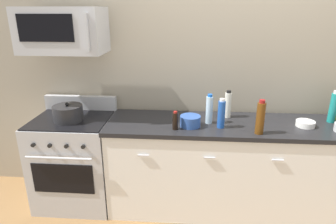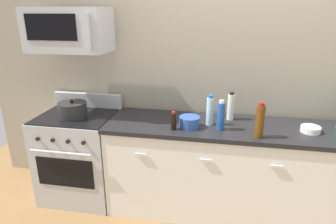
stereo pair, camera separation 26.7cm
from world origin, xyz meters
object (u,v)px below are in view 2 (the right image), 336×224
Objects in this scene: range_oven at (81,155)px; bottle_water_clear at (210,111)px; bottle_vinegar_white at (231,107)px; microwave at (69,30)px; bottle_wine_amber at (260,121)px; bottle_soy_sauce_dark at (174,121)px; bottle_soda_blue at (221,116)px; stockpot at (73,110)px; bowl_white_ceramic at (311,129)px; bowl_blue_mixing at (190,122)px.

range_oven is 1.46m from bottle_water_clear.
bottle_water_clear is at bearing -137.42° from bottle_vinegar_white.
range_oven is at bearing -90.29° from microwave.
bottle_wine_amber is 0.73m from bottle_soy_sauce_dark.
bottle_soda_blue is 0.98× the size of stockpot.
bottle_water_clear reaches higher than stockpot.
range_oven reaches higher than bowl_white_ceramic.
bowl_blue_mixing is at bearing -5.10° from range_oven.
bottle_vinegar_white is at bearing 36.39° from bowl_blue_mixing.
microwave reaches higher than bottle_soda_blue.
microwave is at bearing 89.87° from stockpot.
bowl_blue_mixing is (-0.36, -0.27, -0.08)m from bottle_vinegar_white.
bottle_soda_blue is (-0.32, 0.11, -0.01)m from bottle_wine_amber.
bottle_wine_amber is 0.33m from bottle_soda_blue.
bottle_soy_sauce_dark is 0.36m from bottle_water_clear.
microwave reaches higher than bottle_soy_sauce_dark.
bottle_wine_amber is at bearing -5.55° from stockpot.
microwave is at bearing -175.49° from bottle_vinegar_white.
microwave is 1.60m from bottle_soda_blue.
range_oven is 1.27m from bowl_blue_mixing.
bowl_blue_mixing is at bearing -7.29° from microwave.
range_oven is 3.86× the size of stockpot.
bottle_water_clear is (1.33, -0.01, 0.58)m from range_oven.
microwave is 2.74× the size of bottle_soda_blue.
bottle_water_clear reaches higher than bowl_white_ceramic.
bottle_vinegar_white is (-0.23, 0.39, -0.01)m from bottle_wine_amber.
bottle_soy_sauce_dark is (1.03, -0.23, -0.75)m from microwave.
bottle_water_clear is 1.50× the size of bowl_blue_mixing.
stockpot is (-0.00, -0.10, -0.75)m from microwave.
bottle_vinegar_white is at bearing 4.51° from microwave.
stockpot reaches higher than bowl_blue_mixing.
bottle_vinegar_white is 0.46m from bowl_blue_mixing.
bottle_soy_sauce_dark is at bearing -10.30° from range_oven.
range_oven is 3.93× the size of bottle_vinegar_white.
bottle_soda_blue is (1.43, -0.16, -0.70)m from microwave.
bowl_white_ceramic is at bearing -1.89° from microwave.
bowl_blue_mixing is at bearing -143.61° from bottle_vinegar_white.
microwave is at bearing 167.30° from bottle_soy_sauce_dark.
bottle_soda_blue is at bearing -6.25° from microwave.
bottle_soy_sauce_dark is 0.60× the size of bottle_water_clear.
bottle_vinegar_white reaches higher than bowl_blue_mixing.
microwave reaches higher than bottle_vinegar_white.
bottle_wine_amber is 1.11× the size of bottle_vinegar_white.
bowl_white_ceramic is at bearing 0.66° from stockpot.
bottle_soy_sauce_dark is at bearing -172.33° from bowl_white_ceramic.
bottle_soda_blue is at bearing -2.36° from stockpot.
bottle_water_clear is at bearing -0.42° from range_oven.
bottle_vinegar_white is (1.52, 0.12, -0.70)m from microwave.
bowl_white_ceramic is 1.05m from bowl_blue_mixing.
range_oven is at bearing 179.58° from bottle_water_clear.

